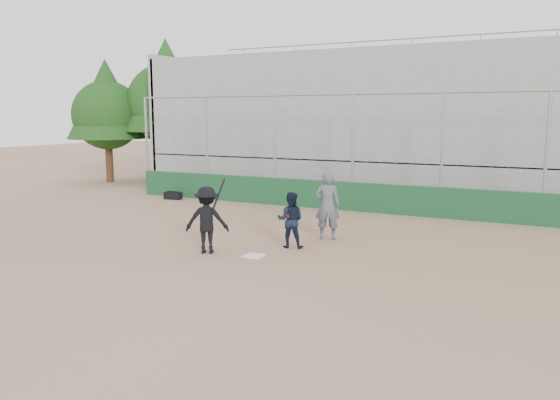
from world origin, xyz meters
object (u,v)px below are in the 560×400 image
at_px(umpire, 327,209).
at_px(equipment_bag, 173,196).
at_px(catcher_crouched, 291,229).
at_px(batter_at_plate, 207,220).

distance_m(umpire, equipment_bag, 8.94).
relative_size(catcher_crouched, umpire, 0.59).
bearing_deg(umpire, batter_at_plate, 34.89).
relative_size(umpire, equipment_bag, 2.30).
height_order(catcher_crouched, equipment_bag, catcher_crouched).
xyz_separation_m(batter_at_plate, umpire, (2.05, 2.65, 0.02)).
distance_m(batter_at_plate, equipment_bag, 8.86).
relative_size(batter_at_plate, equipment_bag, 2.48).
height_order(batter_at_plate, catcher_crouched, batter_at_plate).
bearing_deg(equipment_bag, catcher_crouched, -34.12).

